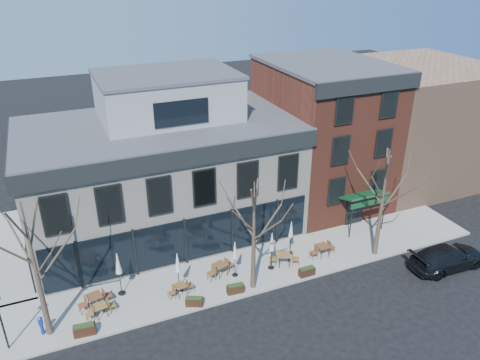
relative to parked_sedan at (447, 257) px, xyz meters
name	(u,v)px	position (x,y,z in m)	size (l,w,h in m)	color
ground	(186,265)	(-15.40, 6.80, -0.76)	(120.00, 120.00, 0.00)	black
sidewalk_front	(245,270)	(-12.15, 4.65, -0.69)	(33.50, 4.70, 0.15)	gray
sidewalk_side	(0,254)	(-26.65, 12.80, -0.69)	(4.50, 12.00, 0.15)	gray
corner_building	(163,169)	(-15.32, 11.87, 3.96)	(18.39, 10.39, 11.10)	beige
red_brick_building	(322,133)	(-2.40, 11.78, 4.87)	(8.20, 11.78, 11.18)	maroon
bg_building	(412,121)	(7.60, 12.80, 4.24)	(12.00, 12.00, 10.00)	#8C664C
tree_corner	(36,270)	(-23.88, 3.60, 3.49)	(3.93, 3.98, 7.92)	#382B21
tree_mid	(254,235)	(-12.38, 2.90, 3.03)	(3.50, 3.55, 7.04)	#382B21
tree_right	(382,203)	(-3.38, 2.90, 3.26)	(3.72, 3.77, 7.48)	#382B21
sign_pole	(1,319)	(-25.90, 3.30, 1.31)	(0.50, 0.10, 3.40)	black
parked_sedan	(447,257)	(0.00, 0.00, 0.00)	(2.13, 5.24, 1.52)	black
call_box	(41,325)	(-24.24, 3.67, 0.01)	(0.23, 0.23, 1.18)	#0D29A9
cafe_set_0	(100,309)	(-21.20, 3.87, -0.15)	(1.75, 0.82, 0.90)	brown
cafe_set_1	(95,300)	(-21.37, 4.73, -0.09)	(1.98, 0.92, 1.01)	brown
cafe_set_2	(181,289)	(-16.62, 3.86, -0.17)	(1.69, 0.76, 0.87)	brown
cafe_set_3	(220,268)	(-13.80, 4.72, -0.09)	(1.97, 1.05, 1.01)	brown
cafe_set_4	(284,258)	(-9.66, 4.10, -0.08)	(1.99, 1.25, 1.04)	brown
cafe_set_5	(323,249)	(-6.82, 4.02, -0.10)	(1.92, 0.81, 1.00)	brown
umbrella_0	(118,266)	(-19.81, 5.35, 1.40)	(0.46, 0.46, 2.86)	black
umbrella_1	(178,265)	(-16.57, 4.37, 1.21)	(0.41, 0.41, 2.58)	black
umbrella_2	(235,252)	(-12.97, 4.36, 1.13)	(0.40, 0.40, 2.47)	black
umbrella_3	(272,244)	(-10.55, 4.15, 1.24)	(0.42, 0.42, 2.62)	black
umbrella_4	(291,231)	(-8.64, 5.15, 1.12)	(0.39, 0.39, 2.45)	black
planter_0	(85,330)	(-22.19, 2.77, -0.29)	(1.18, 0.56, 0.64)	black
planter_1	(194,301)	(-16.17, 2.69, -0.34)	(1.07, 0.77, 0.56)	black
planter_2	(235,289)	(-13.58, 2.81, -0.33)	(1.05, 0.50, 0.57)	black
planter_3	(307,271)	(-8.83, 2.60, -0.32)	(1.04, 0.42, 0.58)	black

